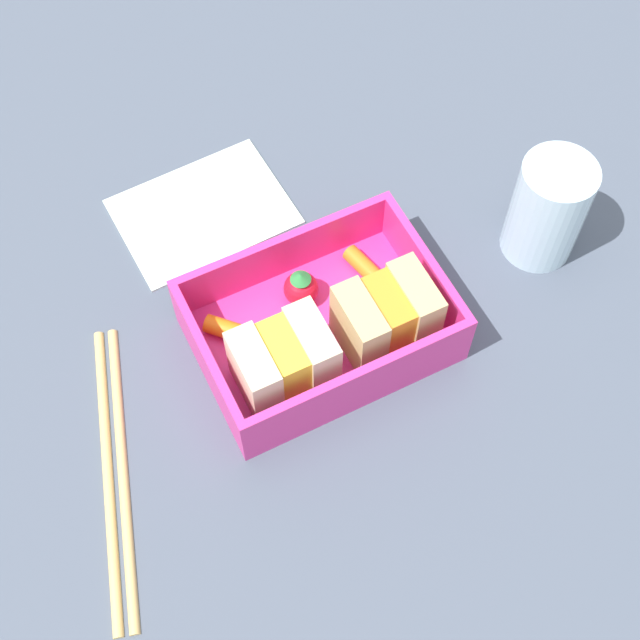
# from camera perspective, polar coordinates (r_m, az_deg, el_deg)

# --- Properties ---
(ground_plane) EXTENTS (1.20, 1.20, 0.02)m
(ground_plane) POSITION_cam_1_polar(r_m,az_deg,el_deg) (0.65, 0.00, -1.61)
(ground_plane) COLOR #485160
(bento_tray) EXTENTS (0.17, 0.12, 0.01)m
(bento_tray) POSITION_cam_1_polar(r_m,az_deg,el_deg) (0.64, 0.00, -0.93)
(bento_tray) COLOR #E3318A
(bento_tray) RESTS_ON ground_plane
(bento_rim) EXTENTS (0.17, 0.12, 0.04)m
(bento_rim) POSITION_cam_1_polar(r_m,az_deg,el_deg) (0.62, 0.00, 0.23)
(bento_rim) COLOR #E3318A
(bento_rim) RESTS_ON bento_tray
(sandwich_left) EXTENTS (0.06, 0.05, 0.05)m
(sandwich_left) POSITION_cam_1_polar(r_m,az_deg,el_deg) (0.61, 4.26, 0.25)
(sandwich_left) COLOR tan
(sandwich_left) RESTS_ON bento_tray
(sandwich_center_left) EXTENTS (0.06, 0.05, 0.05)m
(sandwich_center_left) POSITION_cam_1_polar(r_m,az_deg,el_deg) (0.59, -2.34, -2.67)
(sandwich_center_left) COLOR beige
(sandwich_center_left) RESTS_ON bento_tray
(carrot_stick_left) EXTENTS (0.02, 0.05, 0.01)m
(carrot_stick_left) POSITION_cam_1_polar(r_m,az_deg,el_deg) (0.65, 3.34, 2.96)
(carrot_stick_left) COLOR orange
(carrot_stick_left) RESTS_ON bento_tray
(strawberry_far_left) EXTENTS (0.03, 0.03, 0.03)m
(strawberry_far_left) POSITION_cam_1_polar(r_m,az_deg,el_deg) (0.64, -1.35, 2.03)
(strawberry_far_left) COLOR red
(strawberry_far_left) RESTS_ON bento_tray
(carrot_stick_far_left) EXTENTS (0.04, 0.05, 0.01)m
(carrot_stick_far_left) POSITION_cam_1_polar(r_m,az_deg,el_deg) (0.63, -5.19, -0.85)
(carrot_stick_far_left) COLOR orange
(carrot_stick_far_left) RESTS_ON bento_tray
(chopstick_pair) EXTENTS (0.08, 0.21, 0.01)m
(chopstick_pair) POSITION_cam_1_polar(r_m,az_deg,el_deg) (0.61, -13.03, -9.32)
(chopstick_pair) COLOR tan
(chopstick_pair) RESTS_ON ground_plane
(drinking_glass) EXTENTS (0.05, 0.05, 0.09)m
(drinking_glass) POSITION_cam_1_polar(r_m,az_deg,el_deg) (0.67, 14.31, 6.94)
(drinking_glass) COLOR silver
(drinking_glass) RESTS_ON ground_plane
(folded_napkin) EXTENTS (0.13, 0.10, 0.00)m
(folded_napkin) POSITION_cam_1_polar(r_m,az_deg,el_deg) (0.71, -7.50, 6.93)
(folded_napkin) COLOR silver
(folded_napkin) RESTS_ON ground_plane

